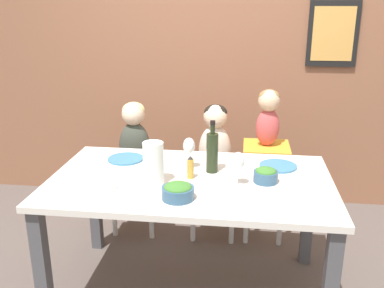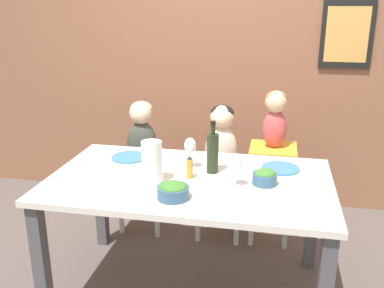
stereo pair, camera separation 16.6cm
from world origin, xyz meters
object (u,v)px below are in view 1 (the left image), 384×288
object	(u,v)px
person_baby_right	(268,113)
person_child_left	(134,135)
wine_glass_near	(238,162)
dinner_plate_back_right	(278,166)
salad_bowl_small	(266,175)
dinner_plate_back_left	(126,159)
chair_right_highchair	(265,168)
wine_bottle	(212,151)
wine_glass_far	(189,146)
chair_far_left	(136,181)
salad_bowl_large	(178,191)
dinner_plate_front_left	(96,187)
chair_far_center	(214,185)
person_child_center	(215,138)
paper_towel_roll	(153,163)

from	to	relation	value
person_baby_right	person_child_left	bearing A→B (deg)	-179.97
wine_glass_near	dinner_plate_back_right	distance (m)	0.41
salad_bowl_small	dinner_plate_back_left	distance (m)	0.90
chair_right_highchair	wine_bottle	distance (m)	0.76
wine_glass_far	chair_right_highchair	bearing A→B (deg)	49.57
person_child_left	dinner_plate_back_left	distance (m)	0.48
chair_far_left	salad_bowl_large	distance (m)	1.17
person_baby_right	dinner_plate_front_left	size ratio (longest dim) A/B	1.79
person_child_left	wine_bottle	xyz separation A→B (m)	(0.62, -0.60, 0.11)
salad_bowl_large	dinner_plate_front_left	bearing A→B (deg)	171.52
chair_far_center	person_child_center	size ratio (longest dim) A/B	0.89
dinner_plate_back_left	person_baby_right	bearing A→B (deg)	27.88
dinner_plate_back_right	chair_right_highchair	bearing A→B (deg)	95.89
chair_far_left	dinner_plate_back_left	bearing A→B (deg)	-81.88
paper_towel_roll	wine_glass_far	bearing A→B (deg)	57.02
salad_bowl_small	dinner_plate_front_left	distance (m)	0.92
chair_far_center	dinner_plate_back_right	bearing A→B (deg)	-48.84
salad_bowl_small	dinner_plate_front_left	bearing A→B (deg)	-166.92
dinner_plate_front_left	dinner_plate_back_right	world-z (taller)	same
salad_bowl_large	dinner_plate_back_left	size ratio (longest dim) A/B	0.74
person_baby_right	dinner_plate_back_left	bearing A→B (deg)	-152.12
person_baby_right	dinner_plate_front_left	distance (m)	1.33
chair_far_center	chair_far_left	bearing A→B (deg)	180.00
person_child_left	person_baby_right	distance (m)	0.98
dinner_plate_back_left	wine_glass_near	bearing A→B (deg)	-23.56
person_baby_right	dinner_plate_front_left	world-z (taller)	person_baby_right
chair_right_highchair	wine_bottle	xyz separation A→B (m)	(-0.34, -0.60, 0.32)
salad_bowl_large	dinner_plate_back_right	size ratio (longest dim) A/B	0.74
wine_glass_near	dinner_plate_back_left	distance (m)	0.78
wine_bottle	wine_glass_far	distance (m)	0.15
salad_bowl_large	wine_bottle	bearing A→B (deg)	70.03
wine_glass_far	dinner_plate_back_left	world-z (taller)	wine_glass_far
wine_bottle	wine_glass_near	bearing A→B (deg)	-49.38
chair_far_left	wine_glass_far	bearing A→B (deg)	-49.42
person_child_center	dinner_plate_front_left	world-z (taller)	person_child_center
chair_far_center	wine_glass_far	size ratio (longest dim) A/B	2.51
person_child_left	chair_far_center	bearing A→B (deg)	-0.13
wine_glass_near	salad_bowl_small	bearing A→B (deg)	24.13
person_child_left	paper_towel_roll	distance (m)	0.88
wine_glass_far	person_baby_right	bearing A→B (deg)	49.66
person_baby_right	paper_towel_roll	xyz separation A→B (m)	(-0.64, -0.81, -0.10)
salad_bowl_small	wine_glass_near	bearing A→B (deg)	-155.87
chair_far_left	salad_bowl_large	size ratio (longest dim) A/B	2.87
salad_bowl_small	person_child_center	bearing A→B (deg)	115.03
person_baby_right	wine_bottle	bearing A→B (deg)	-119.33
salad_bowl_large	dinner_plate_back_left	xyz separation A→B (m)	(-0.42, 0.52, -0.04)
person_baby_right	dinner_plate_back_right	xyz separation A→B (m)	(0.05, -0.48, -0.21)
salad_bowl_large	person_child_center	bearing A→B (deg)	83.54
chair_far_center	person_child_center	world-z (taller)	person_child_center
salad_bowl_large	person_child_left	bearing A→B (deg)	116.02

